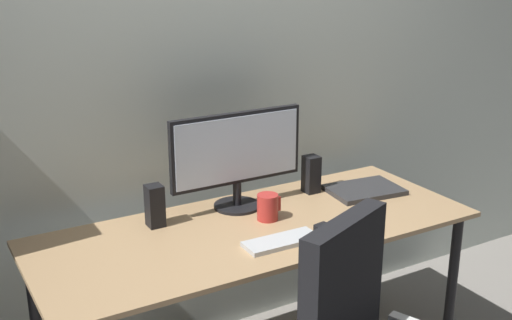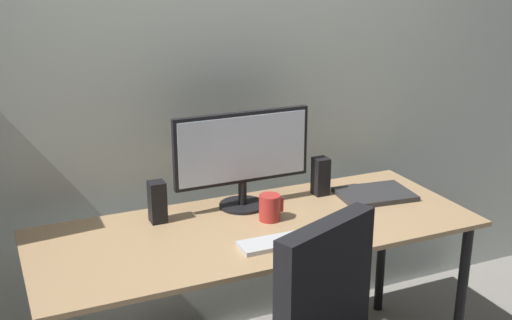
{
  "view_description": "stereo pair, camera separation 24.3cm",
  "coord_description": "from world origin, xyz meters",
  "px_view_note": "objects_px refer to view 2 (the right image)",
  "views": [
    {
      "loc": [
        -1.17,
        -2.01,
        1.78
      ],
      "look_at": [
        -0.01,
        -0.01,
        1.02
      ],
      "focal_mm": 44.85,
      "sensor_mm": 36.0,
      "label": 1
    },
    {
      "loc": [
        -0.95,
        -2.13,
        1.78
      ],
      "look_at": [
        -0.01,
        -0.01,
        1.02
      ],
      "focal_mm": 44.85,
      "sensor_mm": 36.0,
      "label": 2
    }
  ],
  "objects_px": {
    "mouse": "(326,234)",
    "speaker_left": "(157,202)",
    "desk": "(257,244)",
    "keyboard": "(278,242)",
    "laptop": "(375,194)",
    "monitor": "(242,153)",
    "coffee_mug": "(270,208)",
    "speaker_right": "(321,176)"
  },
  "relations": [
    {
      "from": "mouse",
      "to": "speaker_left",
      "type": "distance_m",
      "value": 0.68
    },
    {
      "from": "desk",
      "to": "speaker_left",
      "type": "height_order",
      "value": "speaker_left"
    },
    {
      "from": "keyboard",
      "to": "laptop",
      "type": "distance_m",
      "value": 0.66
    },
    {
      "from": "monitor",
      "to": "coffee_mug",
      "type": "bearing_deg",
      "value": -75.92
    },
    {
      "from": "desk",
      "to": "coffee_mug",
      "type": "xyz_separation_m",
      "value": [
        0.07,
        0.03,
        0.13
      ]
    },
    {
      "from": "desk",
      "to": "mouse",
      "type": "height_order",
      "value": "mouse"
    },
    {
      "from": "mouse",
      "to": "speaker_left",
      "type": "relative_size",
      "value": 0.56
    },
    {
      "from": "desk",
      "to": "speaker_left",
      "type": "bearing_deg",
      "value": 149.81
    },
    {
      "from": "monitor",
      "to": "speaker_left",
      "type": "xyz_separation_m",
      "value": [
        -0.37,
        -0.01,
        -0.16
      ]
    },
    {
      "from": "mouse",
      "to": "speaker_right",
      "type": "xyz_separation_m",
      "value": [
        0.21,
        0.41,
        0.07
      ]
    },
    {
      "from": "desk",
      "to": "laptop",
      "type": "relative_size",
      "value": 5.53
    },
    {
      "from": "monitor",
      "to": "keyboard",
      "type": "height_order",
      "value": "monitor"
    },
    {
      "from": "coffee_mug",
      "to": "laptop",
      "type": "height_order",
      "value": "coffee_mug"
    },
    {
      "from": "keyboard",
      "to": "speaker_right",
      "type": "height_order",
      "value": "speaker_right"
    },
    {
      "from": "desk",
      "to": "laptop",
      "type": "xyz_separation_m",
      "value": [
        0.61,
        0.08,
        0.09
      ]
    },
    {
      "from": "speaker_left",
      "to": "speaker_right",
      "type": "relative_size",
      "value": 1.0
    },
    {
      "from": "keyboard",
      "to": "speaker_left",
      "type": "distance_m",
      "value": 0.53
    },
    {
      "from": "speaker_left",
      "to": "speaker_right",
      "type": "height_order",
      "value": "same"
    },
    {
      "from": "coffee_mug",
      "to": "monitor",
      "type": "bearing_deg",
      "value": 104.08
    },
    {
      "from": "monitor",
      "to": "coffee_mug",
      "type": "height_order",
      "value": "monitor"
    },
    {
      "from": "keyboard",
      "to": "speaker_left",
      "type": "bearing_deg",
      "value": 132.85
    },
    {
      "from": "desk",
      "to": "laptop",
      "type": "distance_m",
      "value": 0.62
    },
    {
      "from": "coffee_mug",
      "to": "speaker_left",
      "type": "distance_m",
      "value": 0.45
    },
    {
      "from": "laptop",
      "to": "speaker_left",
      "type": "distance_m",
      "value": 0.97
    },
    {
      "from": "keyboard",
      "to": "mouse",
      "type": "xyz_separation_m",
      "value": [
        0.19,
        -0.02,
        0.01
      ]
    },
    {
      "from": "keyboard",
      "to": "coffee_mug",
      "type": "bearing_deg",
      "value": 73.38
    },
    {
      "from": "desk",
      "to": "keyboard",
      "type": "height_order",
      "value": "keyboard"
    },
    {
      "from": "keyboard",
      "to": "laptop",
      "type": "relative_size",
      "value": 0.91
    },
    {
      "from": "desk",
      "to": "speaker_right",
      "type": "relative_size",
      "value": 10.4
    },
    {
      "from": "coffee_mug",
      "to": "speaker_left",
      "type": "relative_size",
      "value": 0.63
    },
    {
      "from": "mouse",
      "to": "coffee_mug",
      "type": "xyz_separation_m",
      "value": [
        -0.12,
        0.24,
        0.04
      ]
    },
    {
      "from": "speaker_right",
      "to": "mouse",
      "type": "bearing_deg",
      "value": -116.82
    },
    {
      "from": "desk",
      "to": "laptop",
      "type": "bearing_deg",
      "value": 7.17
    },
    {
      "from": "mouse",
      "to": "speaker_right",
      "type": "bearing_deg",
      "value": 53.63
    },
    {
      "from": "desk",
      "to": "mouse",
      "type": "distance_m",
      "value": 0.3
    },
    {
      "from": "keyboard",
      "to": "laptop",
      "type": "xyz_separation_m",
      "value": [
        0.61,
        0.26,
        0.0
      ]
    },
    {
      "from": "coffee_mug",
      "to": "laptop",
      "type": "relative_size",
      "value": 0.34
    },
    {
      "from": "monitor",
      "to": "speaker_left",
      "type": "height_order",
      "value": "monitor"
    },
    {
      "from": "keyboard",
      "to": "desk",
      "type": "bearing_deg",
      "value": 91.88
    },
    {
      "from": "keyboard",
      "to": "mouse",
      "type": "bearing_deg",
      "value": -4.78
    },
    {
      "from": "desk",
      "to": "mouse",
      "type": "bearing_deg",
      "value": -46.5
    },
    {
      "from": "monitor",
      "to": "speaker_left",
      "type": "relative_size",
      "value": 3.5
    }
  ]
}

